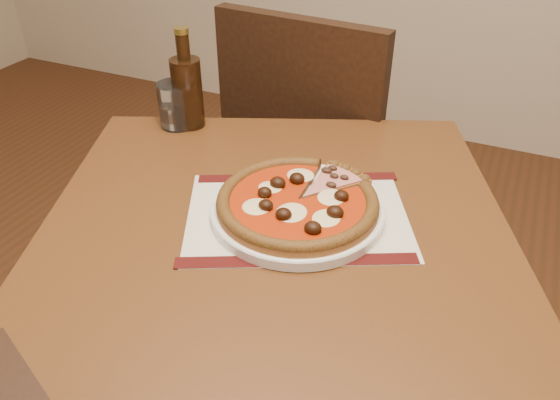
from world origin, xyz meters
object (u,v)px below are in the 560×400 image
Objects in this scene: plate at (297,211)px; bottle at (187,89)px; chair_far at (315,152)px; table at (276,265)px; pizza at (297,201)px; water_glass at (177,105)px.

plate is 0.43m from bottle.
table is at bearing 109.63° from chair_far.
bottle is (-0.18, -0.35, 0.29)m from chair_far.
water_glass is at bearing 150.79° from pizza.
table is at bearing -34.35° from water_glass.
bottle is at bearing 22.58° from water_glass.
water_glass is at bearing -157.42° from bottle.
table is 0.63m from chair_far.
table is at bearing -136.52° from pizza.
chair_far is 3.40× the size of pizza.
plate is (0.03, 0.03, 0.11)m from table.
table is 0.14m from pizza.
chair_far reaches higher than water_glass.
water_glass is at bearing 150.85° from plate.
chair_far is at bearing 62.69° from bottle.
pizza is at bearing -32.10° from bottle.
table is 3.48× the size of plate.
table is at bearing -136.19° from plate.
bottle is (-0.36, 0.23, 0.06)m from pizza.
water_glass is 0.45× the size of bottle.
bottle is at bearing 147.90° from pizza.
pizza reaches higher than table.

